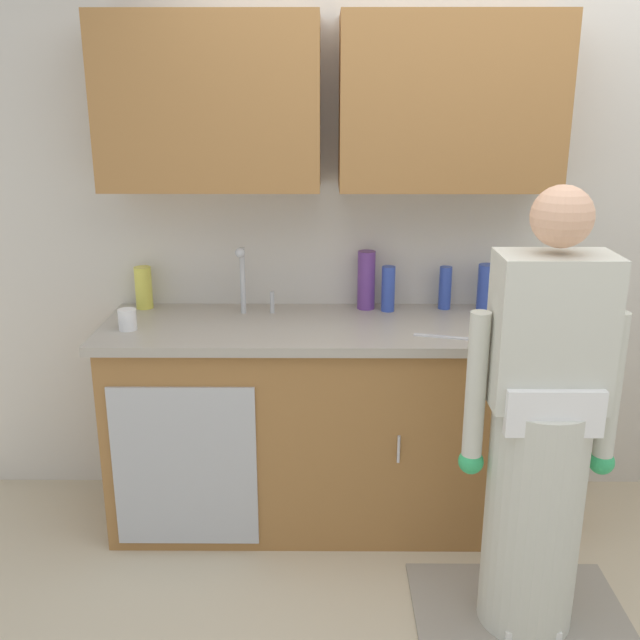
% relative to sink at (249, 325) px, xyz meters
% --- Properties ---
extents(ground_plane, '(9.00, 9.00, 0.00)m').
position_rel_sink_xyz_m(ground_plane, '(0.90, -0.71, -0.93)').
color(ground_plane, beige).
extents(kitchen_wall_with_uppers, '(4.80, 0.44, 2.70)m').
position_rel_sink_xyz_m(kitchen_wall_with_uppers, '(0.76, 0.29, 0.55)').
color(kitchen_wall_with_uppers, beige).
rests_on(kitchen_wall_with_uppers, ground).
extents(counter_cabinet, '(1.90, 0.62, 0.90)m').
position_rel_sink_xyz_m(counter_cabinet, '(0.34, -0.01, -0.48)').
color(counter_cabinet, '#9E6B38').
rests_on(counter_cabinet, ground).
extents(countertop, '(1.96, 0.66, 0.04)m').
position_rel_sink_xyz_m(countertop, '(0.35, -0.01, -0.01)').
color(countertop, '#A8A093').
rests_on(countertop, counter_cabinet).
extents(sink, '(0.50, 0.36, 0.35)m').
position_rel_sink_xyz_m(sink, '(0.00, 0.00, 0.00)').
color(sink, '#B7BABF').
rests_on(sink, counter_cabinet).
extents(person_at_sink, '(0.55, 0.34, 1.62)m').
position_rel_sink_xyz_m(person_at_sink, '(1.07, -0.73, -0.23)').
color(person_at_sink, white).
rests_on(person_at_sink, ground).
extents(floor_mat, '(0.80, 0.50, 0.01)m').
position_rel_sink_xyz_m(floor_mat, '(1.07, -0.66, -0.92)').
color(floor_mat, gray).
rests_on(floor_mat, ground).
extents(bottle_soap, '(0.08, 0.08, 0.27)m').
position_rel_sink_xyz_m(bottle_soap, '(0.52, 0.22, 0.15)').
color(bottle_soap, '#66388C').
rests_on(bottle_soap, countertop).
extents(bottle_cleaner_spray, '(0.06, 0.06, 0.20)m').
position_rel_sink_xyz_m(bottle_cleaner_spray, '(0.88, 0.22, 0.11)').
color(bottle_cleaner_spray, '#334CB2').
rests_on(bottle_cleaner_spray, countertop).
extents(bottle_dish_liquid, '(0.06, 0.06, 0.21)m').
position_rel_sink_xyz_m(bottle_dish_liquid, '(0.62, 0.18, 0.12)').
color(bottle_dish_liquid, '#334CB2').
rests_on(bottle_dish_liquid, countertop).
extents(bottle_water_short, '(0.08, 0.08, 0.21)m').
position_rel_sink_xyz_m(bottle_water_short, '(1.06, 0.19, 0.12)').
color(bottle_water_short, '#334CB2').
rests_on(bottle_water_short, countertop).
extents(bottle_water_tall, '(0.08, 0.08, 0.19)m').
position_rel_sink_xyz_m(bottle_water_tall, '(-0.50, 0.22, 0.11)').
color(bottle_water_tall, '#D8D14C').
rests_on(bottle_water_tall, countertop).
extents(cup_by_sink, '(0.08, 0.08, 0.09)m').
position_rel_sink_xyz_m(cup_by_sink, '(-0.50, -0.10, 0.06)').
color(cup_by_sink, white).
rests_on(cup_by_sink, countertop).
extents(knife_on_counter, '(0.24, 0.09, 0.01)m').
position_rel_sink_xyz_m(knife_on_counter, '(0.81, -0.20, 0.02)').
color(knife_on_counter, silver).
rests_on(knife_on_counter, countertop).
extents(sponge, '(0.11, 0.07, 0.03)m').
position_rel_sink_xyz_m(sponge, '(1.26, 0.00, 0.03)').
color(sponge, '#4CBF4C').
rests_on(sponge, countertop).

